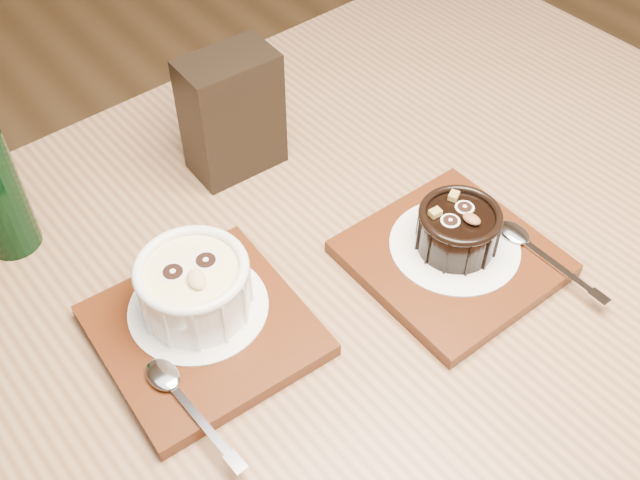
# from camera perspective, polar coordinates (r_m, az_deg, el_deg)

# --- Properties ---
(table) EXTENTS (1.23, 0.84, 0.75)m
(table) POSITION_cam_1_polar(r_m,az_deg,el_deg) (0.79, 0.46, -8.60)
(table) COLOR brown
(table) RESTS_ON ground
(tray_left) EXTENTS (0.19, 0.19, 0.01)m
(tray_left) POSITION_cam_1_polar(r_m,az_deg,el_deg) (0.70, -8.84, -6.82)
(tray_left) COLOR #56250E
(tray_left) RESTS_ON table
(doily_left) EXTENTS (0.13, 0.13, 0.00)m
(doily_left) POSITION_cam_1_polar(r_m,az_deg,el_deg) (0.70, -9.25, -5.06)
(doily_left) COLOR white
(doily_left) RESTS_ON tray_left
(ramekin_white) EXTENTS (0.10, 0.10, 0.06)m
(ramekin_white) POSITION_cam_1_polar(r_m,az_deg,el_deg) (0.68, -9.57, -3.39)
(ramekin_white) COLOR white
(ramekin_white) RESTS_ON doily_left
(spoon_left) EXTENTS (0.03, 0.14, 0.01)m
(spoon_left) POSITION_cam_1_polar(r_m,az_deg,el_deg) (0.65, -10.21, -12.05)
(spoon_left) COLOR silver
(spoon_left) RESTS_ON tray_left
(tray_right) EXTENTS (0.18, 0.18, 0.01)m
(tray_right) POSITION_cam_1_polar(r_m,az_deg,el_deg) (0.76, 9.97, -1.39)
(tray_right) COLOR #56250E
(tray_right) RESTS_ON table
(doily_right) EXTENTS (0.13, 0.13, 0.00)m
(doily_right) POSITION_cam_1_polar(r_m,az_deg,el_deg) (0.76, 10.22, -0.44)
(doily_right) COLOR white
(doily_right) RESTS_ON tray_right
(ramekin_dark) EXTENTS (0.08, 0.08, 0.05)m
(ramekin_dark) POSITION_cam_1_polar(r_m,az_deg,el_deg) (0.74, 10.48, 0.93)
(ramekin_dark) COLOR black
(ramekin_dark) RESTS_ON doily_right
(spoon_right) EXTENTS (0.03, 0.13, 0.01)m
(spoon_right) POSITION_cam_1_polar(r_m,az_deg,el_deg) (0.77, 16.47, -0.92)
(spoon_right) COLOR silver
(spoon_right) RESTS_ON tray_right
(condiment_stand) EXTENTS (0.10, 0.06, 0.14)m
(condiment_stand) POSITION_cam_1_polar(r_m,az_deg,el_deg) (0.82, -6.73, 9.52)
(condiment_stand) COLOR black
(condiment_stand) RESTS_ON table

